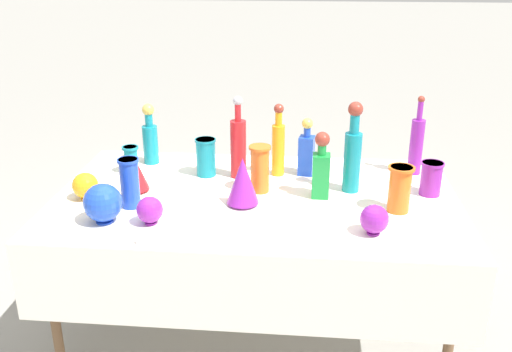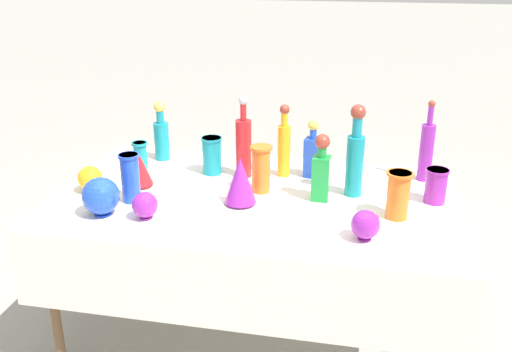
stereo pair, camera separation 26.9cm
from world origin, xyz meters
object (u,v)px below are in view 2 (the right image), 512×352
at_px(tall_bottle_1, 244,145).
at_px(slender_vase_1, 212,154).
at_px(square_decanter_1, 321,170).
at_px(tall_bottle_0, 284,145).
at_px(round_bowl_3, 365,225).
at_px(slender_vase_0, 130,177).
at_px(tall_bottle_4, 355,156).
at_px(fluted_vase_0, 140,169).
at_px(tall_bottle_2, 426,150).
at_px(round_bowl_1, 101,196).
at_px(slender_vase_4, 398,194).
at_px(fluted_vase_1, 240,180).
at_px(cardboard_box_behind_left, 243,216).
at_px(slender_vase_3, 436,185).
at_px(tall_bottle_3, 161,135).
at_px(round_bowl_0, 145,205).
at_px(slender_vase_2, 140,154).
at_px(round_bowl_2, 90,179).
at_px(square_decanter_0, 312,153).
at_px(slender_vase_5, 261,168).

xyz_separation_m(tall_bottle_1, slender_vase_1, (-0.17, 0.00, -0.06)).
bearing_deg(square_decanter_1, tall_bottle_1, 152.15).
xyz_separation_m(tall_bottle_0, slender_vase_1, (-0.37, -0.04, -0.06)).
relative_size(tall_bottle_0, round_bowl_3, 2.96).
bearing_deg(slender_vase_1, slender_vase_0, -123.33).
xyz_separation_m(tall_bottle_4, fluted_vase_0, (-1.04, -0.10, -0.11)).
height_order(tall_bottle_2, slender_vase_0, tall_bottle_2).
xyz_separation_m(tall_bottle_4, square_decanter_1, (-0.15, -0.09, -0.05)).
bearing_deg(round_bowl_1, slender_vase_4, 10.20).
distance_m(tall_bottle_2, fluted_vase_1, 0.97).
xyz_separation_m(tall_bottle_0, tall_bottle_4, (0.36, -0.18, 0.03)).
distance_m(round_bowl_3, cardboard_box_behind_left, 1.74).
distance_m(slender_vase_3, cardboard_box_behind_left, 1.63).
bearing_deg(tall_bottle_2, fluted_vase_1, -150.79).
relative_size(tall_bottle_3, slender_vase_1, 1.69).
relative_size(tall_bottle_3, fluted_vase_0, 1.92).
xyz_separation_m(slender_vase_1, round_bowl_0, (-0.14, -0.58, -0.04)).
distance_m(tall_bottle_2, slender_vase_4, 0.50).
relative_size(tall_bottle_4, slender_vase_2, 3.05).
xyz_separation_m(round_bowl_2, round_bowl_3, (1.31, -0.23, -0.00)).
relative_size(fluted_vase_1, round_bowl_3, 1.78).
distance_m(tall_bottle_3, slender_vase_1, 0.37).
height_order(fluted_vase_0, round_bowl_2, fluted_vase_0).
relative_size(fluted_vase_1, cardboard_box_behind_left, 0.42).
height_order(tall_bottle_2, slender_vase_2, tall_bottle_2).
bearing_deg(slender_vase_2, fluted_vase_0, -67.73).
bearing_deg(tall_bottle_0, square_decanter_1, -51.15).
distance_m(tall_bottle_2, square_decanter_1, 0.61).
bearing_deg(square_decanter_0, slender_vase_3, -19.39).
bearing_deg(tall_bottle_3, cardboard_box_behind_left, 63.46).
distance_m(slender_vase_2, round_bowl_3, 1.33).
distance_m(tall_bottle_1, round_bowl_2, 0.77).
distance_m(slender_vase_5, round_bowl_3, 0.65).
bearing_deg(tall_bottle_1, square_decanter_0, 10.38).
bearing_deg(tall_bottle_1, round_bowl_2, -152.88).
bearing_deg(fluted_vase_1, round_bowl_2, -179.66).
bearing_deg(square_decanter_1, round_bowl_0, -153.97).
distance_m(fluted_vase_0, fluted_vase_1, 0.54).
bearing_deg(slender_vase_4, slender_vase_1, 159.32).
xyz_separation_m(slender_vase_1, slender_vase_4, (0.93, -0.35, 0.01)).
bearing_deg(slender_vase_3, fluted_vase_0, -176.52).
distance_m(tall_bottle_1, tall_bottle_3, 0.53).
distance_m(tall_bottle_4, slender_vase_1, 0.75).
relative_size(square_decanter_0, fluted_vase_0, 1.76).
height_order(tall_bottle_0, slender_vase_4, tall_bottle_0).
distance_m(tall_bottle_3, square_decanter_1, 0.99).
distance_m(slender_vase_5, fluted_vase_0, 0.60).
xyz_separation_m(square_decanter_0, round_bowl_3, (0.29, -0.65, -0.06)).
bearing_deg(round_bowl_2, tall_bottle_3, 70.57).
xyz_separation_m(slender_vase_4, round_bowl_3, (-0.13, -0.24, -0.05)).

